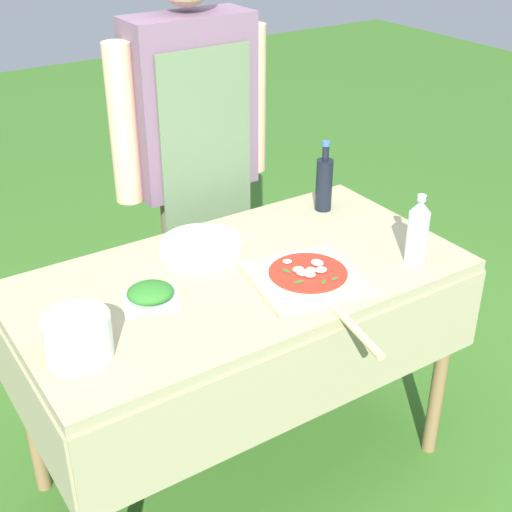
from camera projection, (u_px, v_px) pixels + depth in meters
ground_plane at (242, 466)px, 2.56m from camera, size 12.00×12.00×0.00m
prep_table at (240, 302)px, 2.22m from camera, size 1.39×0.74×0.81m
person_cook at (193, 147)px, 2.62m from camera, size 0.63×0.21×1.67m
pizza_on_peel at (310, 279)px, 2.11m from camera, size 0.38×0.60×0.05m
oil_bottle at (324, 183)px, 2.52m from camera, size 0.06×0.06×0.26m
water_bottle at (418, 231)px, 2.18m from camera, size 0.07×0.07×0.23m
herb_container at (150, 294)px, 2.01m from camera, size 0.19×0.18×0.06m
mixing_tub at (78, 337)px, 1.78m from camera, size 0.17×0.17×0.12m
plate_stack at (201, 247)px, 2.27m from camera, size 0.27×0.27×0.04m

